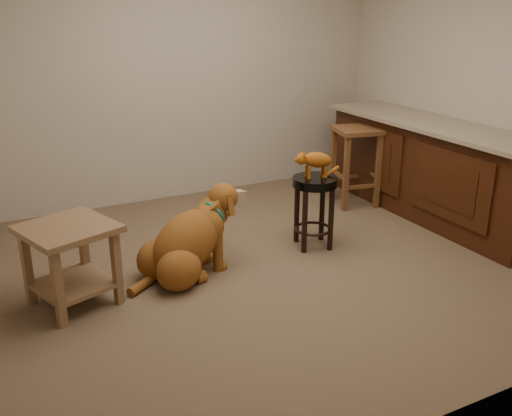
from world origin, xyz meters
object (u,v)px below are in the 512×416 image
padded_stool (314,198)px  golden_retriever (188,243)px  tabby_kitten (314,161)px  side_table (70,253)px  wood_stool (355,165)px

padded_stool → golden_retriever: golden_retriever is taller
golden_retriever → tabby_kitten: bearing=-13.8°
side_table → padded_stool: bearing=2.7°
padded_stool → golden_retriever: 1.19m
side_table → tabby_kitten: bearing=2.8°
side_table → tabby_kitten: tabby_kitten is taller
side_table → golden_retriever: golden_retriever is taller
wood_stool → side_table: wood_stool is taller
wood_stool → side_table: 3.14m
tabby_kitten → side_table: bearing=-162.8°
side_table → golden_retriever: size_ratio=0.65×
padded_stool → wood_stool: (0.98, 0.74, -0.02)m
wood_stool → tabby_kitten: size_ratio=1.88×
padded_stool → golden_retriever: size_ratio=0.56×
golden_retriever → wood_stool: bearing=4.1°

